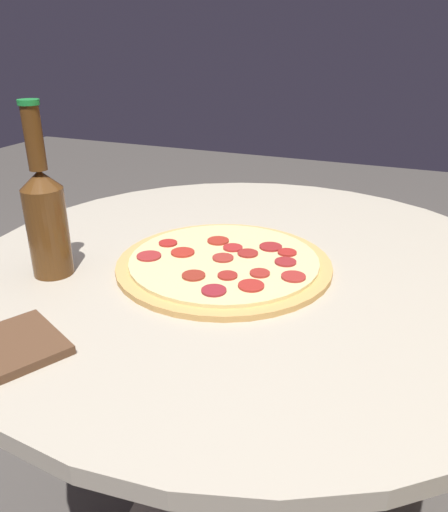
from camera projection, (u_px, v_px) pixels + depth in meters
The scene contains 3 objects.
table at pixel (248, 351), 0.98m from camera, with size 1.01×1.01×0.75m.
pizza at pixel (224, 262), 0.87m from camera, with size 0.37×0.37×0.02m.
beer_bottle at pixel (46, 216), 0.80m from camera, with size 0.07×0.07×0.28m.
Camera 1 is at (0.77, 0.27, 1.12)m, focal length 35.00 mm.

